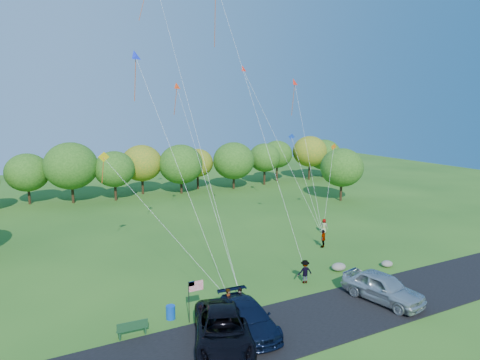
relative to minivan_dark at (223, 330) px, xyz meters
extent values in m
plane|color=#265618|center=(6.68, 4.05, -0.99)|extent=(140.00, 140.00, 0.00)
cube|color=black|center=(6.68, 0.05, -0.96)|extent=(44.00, 6.00, 0.06)
cylinder|color=#352413|center=(-8.63, 42.79, 0.42)|extent=(0.36, 0.36, 2.82)
ellipsoid|color=#326D1B|center=(-8.63, 42.79, 3.84)|extent=(6.18, 6.18, 5.56)
cylinder|color=#352413|center=(-3.78, 40.35, 0.36)|extent=(0.36, 0.36, 2.71)
ellipsoid|color=#326D1B|center=(-3.78, 40.35, 3.70)|extent=(6.11, 6.11, 5.50)
cylinder|color=#352413|center=(2.38, 40.63, 0.23)|extent=(0.36, 0.36, 2.45)
ellipsoid|color=#1E4F15|center=(2.38, 40.63, 3.37)|extent=(5.90, 5.90, 5.31)
cylinder|color=#352413|center=(6.15, 42.00, 0.37)|extent=(0.36, 0.36, 2.73)
ellipsoid|color=#326D1B|center=(6.15, 42.00, 3.97)|extent=(6.87, 6.87, 6.18)
cylinder|color=#352413|center=(11.36, 41.83, 0.26)|extent=(0.36, 0.36, 2.50)
ellipsoid|color=#326D1B|center=(11.36, 41.83, 3.17)|extent=(5.13, 5.13, 4.62)
cylinder|color=#352413|center=(16.26, 43.54, 0.59)|extent=(0.36, 0.36, 3.16)
ellipsoid|color=#326D1B|center=(16.26, 43.54, 4.13)|extent=(6.06, 6.06, 5.45)
cylinder|color=#352413|center=(21.09, 41.69, 0.39)|extent=(0.36, 0.36, 2.77)
ellipsoid|color=#326D1B|center=(21.09, 41.69, 3.47)|extent=(5.19, 5.19, 4.67)
cylinder|color=#352413|center=(27.33, 42.93, 0.58)|extent=(0.36, 0.36, 3.14)
ellipsoid|color=#1E4F15|center=(27.33, 42.93, 3.97)|extent=(5.62, 5.62, 5.06)
cylinder|color=#352413|center=(31.16, 43.51, 0.50)|extent=(0.36, 0.36, 2.98)
ellipsoid|color=#326D1B|center=(31.16, 43.51, 3.55)|extent=(4.80, 4.80, 4.32)
cylinder|color=#352413|center=(37.42, 40.35, 0.21)|extent=(0.36, 0.36, 2.40)
ellipsoid|color=#1E4F15|center=(37.42, 40.35, 3.41)|extent=(6.17, 6.17, 5.55)
cylinder|color=#352413|center=(40.91, 40.25, 0.23)|extent=(0.36, 0.36, 2.44)
ellipsoid|color=#326D1B|center=(40.91, 40.25, 3.64)|extent=(6.74, 6.74, 6.07)
cylinder|color=#352413|center=(30.68, 26.05, 0.41)|extent=(0.36, 0.36, 2.80)
ellipsoid|color=#1E4F15|center=(30.68, 26.05, 3.76)|extent=(6.00, 6.00, 5.40)
imported|color=black|center=(0.00, 0.00, 0.00)|extent=(5.28, 7.37, 1.86)
imported|color=black|center=(2.05, 0.78, -0.12)|extent=(2.68, 5.77, 1.63)
imported|color=#B4BCC0|center=(12.06, 0.01, 0.04)|extent=(3.41, 6.07, 1.95)
imported|color=#4C4C59|center=(1.95, 3.25, -0.13)|extent=(0.72, 0.75, 1.73)
imported|color=#4C4C59|center=(2.79, 3.25, -0.19)|extent=(0.94, 0.84, 1.60)
imported|color=#4C4C59|center=(9.20, 5.01, -0.09)|extent=(1.27, 0.88, 1.80)
imported|color=#4C4C59|center=(15.65, 10.98, -0.13)|extent=(1.08, 0.92, 1.73)
imported|color=#4C4C59|center=(18.64, 14.63, -0.22)|extent=(0.80, 0.89, 1.54)
cube|color=#163F20|center=(-4.24, 3.43, -0.58)|extent=(1.79, 0.22, 0.06)
cube|color=#163F20|center=(-4.24, 3.25, -0.28)|extent=(1.78, 0.17, 0.54)
cube|color=#163F20|center=(-4.99, 3.43, -0.78)|extent=(0.11, 0.45, 0.42)
cube|color=#163F20|center=(-3.50, 3.43, -0.78)|extent=(0.11, 0.45, 0.42)
cylinder|color=#0B3FAB|center=(-1.60, 4.35, -0.56)|extent=(0.58, 0.58, 0.87)
cylinder|color=black|center=(-0.73, 3.35, 0.35)|extent=(0.05, 0.05, 2.69)
cube|color=red|center=(-0.25, 3.35, 1.32)|extent=(0.97, 0.64, 0.02)
cube|color=navy|center=(-0.54, 3.36, 1.51)|extent=(0.39, 0.02, 0.30)
ellipsoid|color=gray|center=(13.12, 5.75, -0.68)|extent=(1.25, 0.98, 0.62)
ellipsoid|color=slate|center=(17.24, 4.53, -0.73)|extent=(1.00, 0.83, 0.52)
cone|color=#172DE7|center=(-1.23, 11.96, 15.81)|extent=(1.03, 0.76, 0.90)
cone|color=#FF2210|center=(9.71, 15.94, 15.59)|extent=(0.83, 0.58, 0.74)
cone|color=red|center=(18.32, 20.09, 14.78)|extent=(1.18, 0.89, 0.98)
cube|color=orange|center=(22.59, 18.28, 7.66)|extent=(0.78, 0.24, 0.76)
cube|color=yellow|center=(-3.32, 15.13, 8.25)|extent=(0.89, 0.31, 0.86)
cube|color=blue|center=(15.58, 16.49, 9.15)|extent=(0.63, 0.27, 0.64)
cone|color=red|center=(4.78, 20.36, 14.09)|extent=(0.89, 0.51, 0.82)
camera|label=1|loc=(-9.27, -19.90, 12.25)|focal=32.00mm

